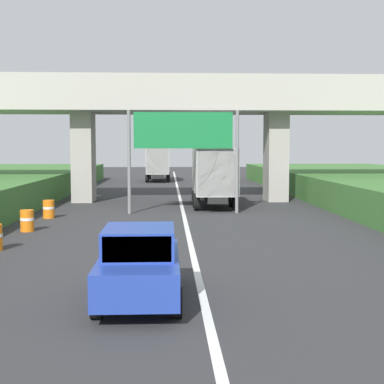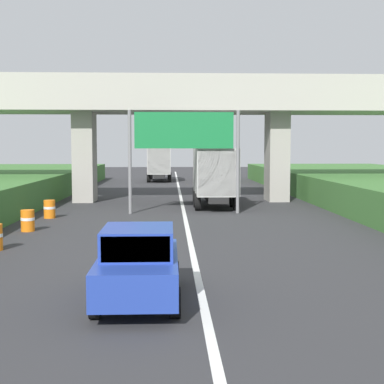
{
  "view_description": "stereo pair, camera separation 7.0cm",
  "coord_description": "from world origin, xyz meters",
  "px_view_note": "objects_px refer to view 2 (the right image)",
  "views": [
    {
      "loc": [
        -0.8,
        2.67,
        3.51
      ],
      "look_at": [
        0.0,
        21.01,
        2.0
      ],
      "focal_mm": 51.1,
      "sensor_mm": 36.0,
      "label": 1
    },
    {
      "loc": [
        -0.73,
        2.67,
        3.51
      ],
      "look_at": [
        0.0,
        21.01,
        2.0
      ],
      "focal_mm": 51.1,
      "sensor_mm": 36.0,
      "label": 2
    }
  ],
  "objects_px": {
    "car_yellow": "(225,173)",
    "construction_barrel_5": "(49,209)",
    "car_blue": "(139,264)",
    "construction_barrel_4": "(28,220)",
    "truck_white": "(160,162)",
    "truck_silver": "(214,174)",
    "overhead_highway_sign": "(184,137)"
  },
  "relations": [
    {
      "from": "truck_silver",
      "to": "truck_white",
      "type": "bearing_deg",
      "value": 98.59
    },
    {
      "from": "construction_barrel_4",
      "to": "construction_barrel_5",
      "type": "bearing_deg",
      "value": 90.32
    },
    {
      "from": "truck_silver",
      "to": "construction_barrel_5",
      "type": "distance_m",
      "value": 10.14
    },
    {
      "from": "truck_white",
      "to": "car_yellow",
      "type": "height_order",
      "value": "truck_white"
    },
    {
      "from": "overhead_highway_sign",
      "to": "truck_white",
      "type": "distance_m",
      "value": 28.13
    },
    {
      "from": "truck_silver",
      "to": "construction_barrel_5",
      "type": "height_order",
      "value": "truck_silver"
    },
    {
      "from": "truck_silver",
      "to": "construction_barrel_4",
      "type": "height_order",
      "value": "truck_silver"
    },
    {
      "from": "truck_white",
      "to": "construction_barrel_4",
      "type": "relative_size",
      "value": 8.11
    },
    {
      "from": "truck_silver",
      "to": "construction_barrel_5",
      "type": "bearing_deg",
      "value": -148.67
    },
    {
      "from": "car_blue",
      "to": "construction_barrel_5",
      "type": "relative_size",
      "value": 4.56
    },
    {
      "from": "car_yellow",
      "to": "construction_barrel_5",
      "type": "xyz_separation_m",
      "value": [
        -11.57,
        -28.76,
        -0.4
      ]
    },
    {
      "from": "car_blue",
      "to": "car_yellow",
      "type": "distance_m",
      "value": 44.1
    },
    {
      "from": "truck_white",
      "to": "construction_barrel_5",
      "type": "relative_size",
      "value": 8.11
    },
    {
      "from": "overhead_highway_sign",
      "to": "truck_white",
      "type": "height_order",
      "value": "overhead_highway_sign"
    },
    {
      "from": "overhead_highway_sign",
      "to": "construction_barrel_5",
      "type": "relative_size",
      "value": 6.53
    },
    {
      "from": "truck_silver",
      "to": "construction_barrel_5",
      "type": "relative_size",
      "value": 8.11
    },
    {
      "from": "car_blue",
      "to": "construction_barrel_5",
      "type": "bearing_deg",
      "value": 109.47
    },
    {
      "from": "car_blue",
      "to": "overhead_highway_sign",
      "type": "bearing_deg",
      "value": 84.97
    },
    {
      "from": "truck_white",
      "to": "car_blue",
      "type": "xyz_separation_m",
      "value": [
        0.38,
        -44.54,
        -1.08
      ]
    },
    {
      "from": "truck_white",
      "to": "car_blue",
      "type": "relative_size",
      "value": 1.78
    },
    {
      "from": "truck_silver",
      "to": "car_blue",
      "type": "xyz_separation_m",
      "value": [
        -3.31,
        -20.1,
        -1.08
      ]
    },
    {
      "from": "overhead_highway_sign",
      "to": "construction_barrel_4",
      "type": "bearing_deg",
      "value": -138.54
    },
    {
      "from": "truck_silver",
      "to": "car_yellow",
      "type": "relative_size",
      "value": 1.78
    },
    {
      "from": "car_blue",
      "to": "construction_barrel_4",
      "type": "height_order",
      "value": "car_blue"
    },
    {
      "from": "truck_white",
      "to": "car_blue",
      "type": "bearing_deg",
      "value": -89.51
    },
    {
      "from": "construction_barrel_4",
      "to": "truck_white",
      "type": "bearing_deg",
      "value": 81.85
    },
    {
      "from": "car_yellow",
      "to": "construction_barrel_5",
      "type": "height_order",
      "value": "car_yellow"
    },
    {
      "from": "car_yellow",
      "to": "construction_barrel_4",
      "type": "height_order",
      "value": "car_yellow"
    },
    {
      "from": "truck_white",
      "to": "truck_silver",
      "type": "bearing_deg",
      "value": -81.41
    },
    {
      "from": "overhead_highway_sign",
      "to": "truck_white",
      "type": "xyz_separation_m",
      "value": [
        -1.84,
        27.99,
        -2.1
      ]
    },
    {
      "from": "overhead_highway_sign",
      "to": "construction_barrel_5",
      "type": "xyz_separation_m",
      "value": [
        -6.72,
        -1.67,
        -3.57
      ]
    },
    {
      "from": "truck_white",
      "to": "car_yellow",
      "type": "bearing_deg",
      "value": -7.66
    }
  ]
}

